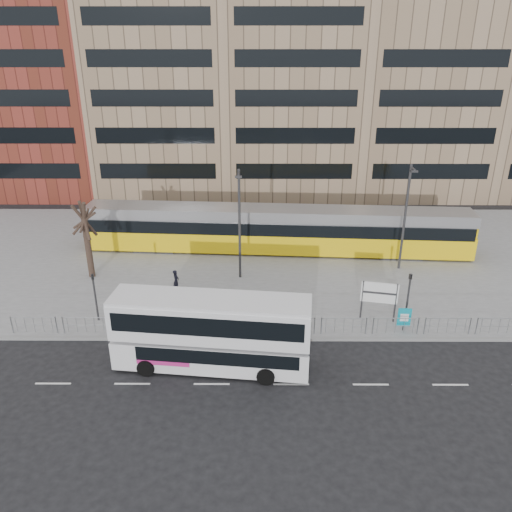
{
  "coord_description": "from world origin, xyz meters",
  "views": [
    {
      "loc": [
        0.33,
        -24.46,
        15.83
      ],
      "look_at": [
        0.18,
        6.0,
        2.72
      ],
      "focal_mm": 35.0,
      "sensor_mm": 36.0,
      "label": 1
    }
  ],
  "objects_px": {
    "tram": "(276,229)",
    "bare_tree": "(81,199)",
    "traffic_light_east": "(409,291)",
    "lamp_post_east": "(406,214)",
    "double_decker_bus": "(211,331)",
    "lamp_post_west": "(239,221)",
    "ad_panel": "(404,318)",
    "traffic_light_west": "(95,291)",
    "station_sign": "(379,294)",
    "pedestrian": "(176,281)"
  },
  "relations": [
    {
      "from": "ad_panel",
      "to": "traffic_light_west",
      "type": "relative_size",
      "value": 0.47
    },
    {
      "from": "ad_panel",
      "to": "bare_tree",
      "type": "relative_size",
      "value": 0.18
    },
    {
      "from": "traffic_light_east",
      "to": "lamp_post_east",
      "type": "relative_size",
      "value": 0.39
    },
    {
      "from": "ad_panel",
      "to": "lamp_post_west",
      "type": "xyz_separation_m",
      "value": [
        -9.85,
        7.18,
        3.48
      ]
    },
    {
      "from": "station_sign",
      "to": "lamp_post_west",
      "type": "xyz_separation_m",
      "value": [
        -8.58,
        5.98,
        2.58
      ]
    },
    {
      "from": "pedestrian",
      "to": "traffic_light_east",
      "type": "distance_m",
      "value": 15.09
    },
    {
      "from": "traffic_light_west",
      "to": "lamp_post_east",
      "type": "distance_m",
      "value": 21.89
    },
    {
      "from": "station_sign",
      "to": "ad_panel",
      "type": "bearing_deg",
      "value": -31.47
    },
    {
      "from": "double_decker_bus",
      "to": "bare_tree",
      "type": "relative_size",
      "value": 1.29
    },
    {
      "from": "double_decker_bus",
      "to": "traffic_light_east",
      "type": "height_order",
      "value": "double_decker_bus"
    },
    {
      "from": "pedestrian",
      "to": "lamp_post_west",
      "type": "height_order",
      "value": "lamp_post_west"
    },
    {
      "from": "lamp_post_west",
      "to": "lamp_post_east",
      "type": "distance_m",
      "value": 12.0
    },
    {
      "from": "tram",
      "to": "traffic_light_west",
      "type": "bearing_deg",
      "value": -131.37
    },
    {
      "from": "ad_panel",
      "to": "traffic_light_west",
      "type": "distance_m",
      "value": 18.4
    },
    {
      "from": "ad_panel",
      "to": "bare_tree",
      "type": "xyz_separation_m",
      "value": [
        -20.63,
        7.3,
        5.0
      ]
    },
    {
      "from": "tram",
      "to": "pedestrian",
      "type": "relative_size",
      "value": 19.55
    },
    {
      "from": "lamp_post_west",
      "to": "tram",
      "type": "bearing_deg",
      "value": 61.59
    },
    {
      "from": "ad_panel",
      "to": "lamp_post_east",
      "type": "bearing_deg",
      "value": 79.47
    },
    {
      "from": "double_decker_bus",
      "to": "ad_panel",
      "type": "height_order",
      "value": "double_decker_bus"
    },
    {
      "from": "traffic_light_west",
      "to": "bare_tree",
      "type": "distance_m",
      "value": 7.66
    },
    {
      "from": "traffic_light_east",
      "to": "lamp_post_west",
      "type": "bearing_deg",
      "value": 133.2
    },
    {
      "from": "double_decker_bus",
      "to": "traffic_light_west",
      "type": "relative_size",
      "value": 3.33
    },
    {
      "from": "bare_tree",
      "to": "station_sign",
      "type": "bearing_deg",
      "value": -17.5
    },
    {
      "from": "ad_panel",
      "to": "double_decker_bus",
      "type": "bearing_deg",
      "value": -160.24
    },
    {
      "from": "station_sign",
      "to": "bare_tree",
      "type": "height_order",
      "value": "bare_tree"
    },
    {
      "from": "station_sign",
      "to": "traffic_light_west",
      "type": "bearing_deg",
      "value": -167.92
    },
    {
      "from": "tram",
      "to": "traffic_light_west",
      "type": "relative_size",
      "value": 9.93
    },
    {
      "from": "ad_panel",
      "to": "lamp_post_west",
      "type": "distance_m",
      "value": 12.67
    },
    {
      "from": "traffic_light_east",
      "to": "traffic_light_west",
      "type": "bearing_deg",
      "value": 163.58
    },
    {
      "from": "traffic_light_east",
      "to": "lamp_post_west",
      "type": "xyz_separation_m",
      "value": [
        -10.31,
        5.98,
        2.36
      ]
    },
    {
      "from": "pedestrian",
      "to": "traffic_light_west",
      "type": "relative_size",
      "value": 0.51
    },
    {
      "from": "traffic_light_west",
      "to": "ad_panel",
      "type": "bearing_deg",
      "value": -18.61
    },
    {
      "from": "station_sign",
      "to": "lamp_post_west",
      "type": "bearing_deg",
      "value": 156.89
    },
    {
      "from": "tram",
      "to": "bare_tree",
      "type": "height_order",
      "value": "bare_tree"
    },
    {
      "from": "pedestrian",
      "to": "lamp_post_west",
      "type": "distance_m",
      "value": 5.98
    },
    {
      "from": "traffic_light_west",
      "to": "traffic_light_east",
      "type": "relative_size",
      "value": 1.0
    },
    {
      "from": "pedestrian",
      "to": "bare_tree",
      "type": "distance_m",
      "value": 8.59
    },
    {
      "from": "ad_panel",
      "to": "tram",
      "type": "bearing_deg",
      "value": 122.68
    },
    {
      "from": "traffic_light_east",
      "to": "ad_panel",
      "type": "bearing_deg",
      "value": -127.7
    },
    {
      "from": "double_decker_bus",
      "to": "bare_tree",
      "type": "bearing_deg",
      "value": 138.41
    },
    {
      "from": "ad_panel",
      "to": "pedestrian",
      "type": "bearing_deg",
      "value": 163.3
    },
    {
      "from": "tram",
      "to": "bare_tree",
      "type": "relative_size",
      "value": 3.84
    },
    {
      "from": "ad_panel",
      "to": "bare_tree",
      "type": "distance_m",
      "value": 22.44
    },
    {
      "from": "double_decker_bus",
      "to": "ad_panel",
      "type": "relative_size",
      "value": 7.06
    },
    {
      "from": "pedestrian",
      "to": "traffic_light_east",
      "type": "xyz_separation_m",
      "value": [
        14.57,
        -3.74,
        1.19
      ]
    },
    {
      "from": "tram",
      "to": "lamp_post_west",
      "type": "height_order",
      "value": "lamp_post_west"
    },
    {
      "from": "lamp_post_east",
      "to": "traffic_light_west",
      "type": "bearing_deg",
      "value": -159.39
    },
    {
      "from": "tram",
      "to": "traffic_light_west",
      "type": "distance_m",
      "value": 15.83
    },
    {
      "from": "pedestrian",
      "to": "lamp_post_east",
      "type": "distance_m",
      "value": 16.97
    },
    {
      "from": "lamp_post_east",
      "to": "station_sign",
      "type": "bearing_deg",
      "value": -113.66
    }
  ]
}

